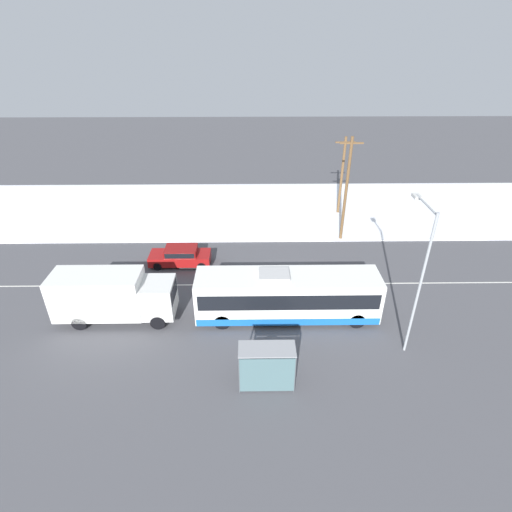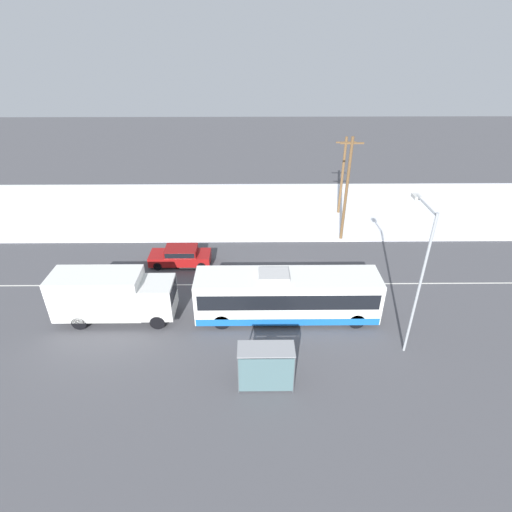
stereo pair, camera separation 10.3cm
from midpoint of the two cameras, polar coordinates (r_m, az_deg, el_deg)
ground_plane at (r=28.42m, az=4.70°, el=-4.03°), size 120.00×120.00×0.00m
snow_lot at (r=40.12m, az=3.08°, el=6.79°), size 80.00×13.93×0.12m
lane_marking_center at (r=28.42m, az=4.70°, el=-4.02°), size 60.00×0.12×0.00m
city_bus at (r=24.58m, az=4.35°, el=-5.64°), size 11.10×2.57×3.21m
box_truck at (r=25.76m, az=-20.04°, el=-5.25°), size 7.23×2.30×3.21m
sedan_car at (r=30.77m, az=-10.83°, el=0.09°), size 4.57×1.80×1.43m
pedestrian_at_stop at (r=21.69m, az=1.35°, el=-13.39°), size 0.57×0.25×1.57m
bus_shelter at (r=20.03m, az=1.43°, el=-15.11°), size 2.78×1.20×2.40m
streetlamp at (r=22.00m, az=22.22°, el=-1.20°), size 0.36×2.95×8.43m
utility_pole_roadside at (r=33.15m, az=12.69°, el=9.31°), size 1.80×0.24×8.69m
utility_pole_snowlot at (r=38.58m, az=12.09°, el=11.26°), size 1.80×0.24×7.37m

